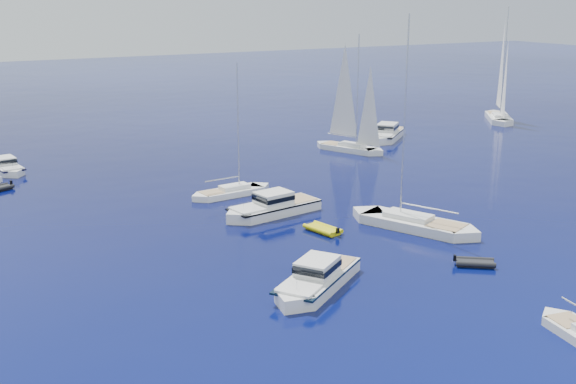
# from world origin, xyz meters

# --- Properties ---
(ground) EXTENTS (400.00, 400.00, 0.00)m
(ground) POSITION_xyz_m (0.00, 0.00, 0.00)
(ground) COLOR navy
(ground) RESTS_ON ground
(motor_cruiser_left) EXTENTS (9.85, 8.15, 2.60)m
(motor_cruiser_left) POSITION_xyz_m (-10.84, 11.94, 0.00)
(motor_cruiser_left) COLOR silver
(motor_cruiser_left) RESTS_ON ground
(motor_cruiser_centre) EXTENTS (10.55, 4.71, 2.67)m
(motor_cruiser_centre) POSITION_xyz_m (-5.76, 28.24, 0.00)
(motor_cruiser_centre) COLOR silver
(motor_cruiser_centre) RESTS_ON ground
(motor_cruiser_distant) EXTENTS (10.05, 9.30, 2.76)m
(motor_cruiser_distant) POSITION_xyz_m (24.09, 51.53, 0.00)
(motor_cruiser_distant) COLOR silver
(motor_cruiser_distant) RESTS_ON ground
(motor_cruiser_horizon) EXTENTS (3.64, 8.39, 2.13)m
(motor_cruiser_horizon) POSITION_xyz_m (-24.41, 56.81, 0.00)
(motor_cruiser_horizon) COLOR silver
(motor_cruiser_horizon) RESTS_ON ground
(sailboat_mid_r) EXTENTS (8.19, 12.73, 18.40)m
(sailboat_mid_r) POSITION_xyz_m (3.02, 19.03, 0.00)
(sailboat_mid_r) COLOR silver
(sailboat_mid_r) RESTS_ON ground
(sailboat_centre) EXTENTS (9.33, 3.30, 13.43)m
(sailboat_centre) POSITION_xyz_m (-6.30, 35.86, 0.00)
(sailboat_centre) COLOR white
(sailboat_centre) RESTS_ON ground
(sailboat_sails_r) EXTENTS (6.69, 10.49, 15.15)m
(sailboat_sails_r) POSITION_xyz_m (15.31, 47.56, 0.00)
(sailboat_sails_r) COLOR silver
(sailboat_sails_r) RESTS_ON ground
(sailboat_sails_far) EXTENTS (9.91, 11.82, 18.13)m
(sailboat_sails_far) POSITION_xyz_m (48.34, 55.12, 0.00)
(sailboat_sails_far) COLOR white
(sailboat_sails_far) RESTS_ON ground
(tender_yellow) EXTENTS (2.65, 3.78, 0.95)m
(tender_yellow) POSITION_xyz_m (-4.22, 21.89, 0.00)
(tender_yellow) COLOR #D7CF0C
(tender_yellow) RESTS_ON ground
(tender_grey_near) EXTENTS (3.40, 3.13, 0.95)m
(tender_grey_near) POSITION_xyz_m (1.55, 9.95, 0.00)
(tender_grey_near) COLOR black
(tender_grey_near) RESTS_ON ground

